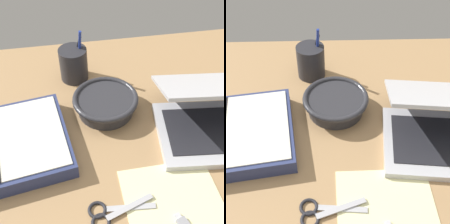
% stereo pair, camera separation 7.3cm
% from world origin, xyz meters
% --- Properties ---
extents(desk_top, '(1.40, 1.00, 0.02)m').
position_xyz_m(desk_top, '(0.00, 0.00, 0.01)').
color(desk_top, tan).
rests_on(desk_top, ground).
extents(bowl, '(0.17, 0.17, 0.05)m').
position_xyz_m(bowl, '(-0.04, 0.15, 0.05)').
color(bowl, '#2D2D33').
rests_on(bowl, desk_top).
extents(pen_cup, '(0.08, 0.08, 0.16)m').
position_xyz_m(pen_cup, '(-0.11, 0.31, 0.07)').
color(pen_cup, '#28282D').
rests_on(pen_cup, desk_top).
extents(scissors, '(0.14, 0.07, 0.01)m').
position_xyz_m(scissors, '(-0.09, -0.14, 0.02)').
color(scissors, '#B7B7BC').
rests_on(scissors, desk_top).
extents(paper_sheet_front, '(0.20, 0.27, 0.00)m').
position_xyz_m(paper_sheet_front, '(0.05, -0.18, 0.02)').
color(paper_sheet_front, '#F4EFB2').
rests_on(paper_sheet_front, desk_top).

